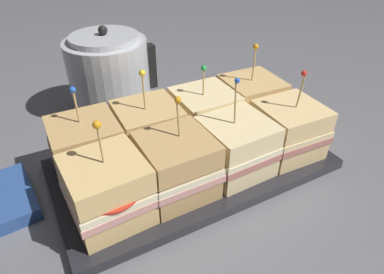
# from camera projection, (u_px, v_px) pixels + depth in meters

# --- Properties ---
(ground_plane) EXTENTS (6.00, 6.00, 0.00)m
(ground_plane) POSITION_uv_depth(u_px,v_px,m) (192.00, 168.00, 0.66)
(ground_plane) COLOR slate
(serving_platter) EXTENTS (0.50, 0.27, 0.02)m
(serving_platter) POSITION_uv_depth(u_px,v_px,m) (192.00, 164.00, 0.65)
(serving_platter) COLOR #232328
(serving_platter) RESTS_ON ground_plane
(sandwich_front_far_left) EXTENTS (0.12, 0.12, 0.17)m
(sandwich_front_far_left) POSITION_uv_depth(u_px,v_px,m) (108.00, 190.00, 0.50)
(sandwich_front_far_left) COLOR tan
(sandwich_front_far_left) RESTS_ON serving_platter
(sandwich_front_center_left) EXTENTS (0.12, 0.12, 0.17)m
(sandwich_front_center_left) POSITION_uv_depth(u_px,v_px,m) (177.00, 166.00, 0.55)
(sandwich_front_center_left) COLOR tan
(sandwich_front_center_left) RESTS_ON serving_platter
(sandwich_front_center_right) EXTENTS (0.12, 0.12, 0.18)m
(sandwich_front_center_right) POSITION_uv_depth(u_px,v_px,m) (236.00, 147.00, 0.60)
(sandwich_front_center_right) COLOR beige
(sandwich_front_center_right) RESTS_ON serving_platter
(sandwich_front_far_right) EXTENTS (0.12, 0.12, 0.17)m
(sandwich_front_far_right) POSITION_uv_depth(u_px,v_px,m) (288.00, 130.00, 0.64)
(sandwich_front_far_right) COLOR #DBB77A
(sandwich_front_far_right) RESTS_ON serving_platter
(sandwich_back_far_left) EXTENTS (0.12, 0.12, 0.17)m
(sandwich_back_far_left) POSITION_uv_depth(u_px,v_px,m) (87.00, 149.00, 0.59)
(sandwich_back_far_left) COLOR tan
(sandwich_back_far_left) RESTS_ON serving_platter
(sandwich_back_center_left) EXTENTS (0.12, 0.12, 0.18)m
(sandwich_back_center_left) POSITION_uv_depth(u_px,v_px,m) (149.00, 131.00, 0.63)
(sandwich_back_center_left) COLOR tan
(sandwich_back_center_left) RESTS_ON serving_platter
(sandwich_back_center_right) EXTENTS (0.12, 0.12, 0.16)m
(sandwich_back_center_right) POSITION_uv_depth(u_px,v_px,m) (204.00, 116.00, 0.68)
(sandwich_back_center_right) COLOR beige
(sandwich_back_center_right) RESTS_ON serving_platter
(sandwich_back_far_right) EXTENTS (0.12, 0.12, 0.18)m
(sandwich_back_far_right) POSITION_uv_depth(u_px,v_px,m) (251.00, 102.00, 0.73)
(sandwich_back_far_right) COLOR tan
(sandwich_back_far_right) RESTS_ON serving_platter
(kettle_steel) EXTENTS (0.20, 0.18, 0.21)m
(kettle_steel) POSITION_uv_depth(u_px,v_px,m) (110.00, 76.00, 0.78)
(kettle_steel) COLOR #B7BABF
(kettle_steel) RESTS_ON ground_plane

